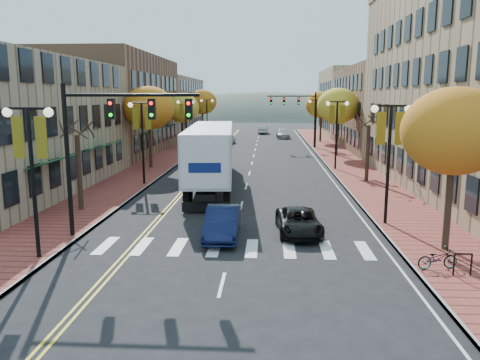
# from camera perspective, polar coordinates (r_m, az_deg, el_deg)

# --- Properties ---
(ground) EXTENTS (200.00, 200.00, 0.00)m
(ground) POSITION_cam_1_polar(r_m,az_deg,el_deg) (18.47, -1.62, -10.25)
(ground) COLOR black
(ground) RESTS_ON ground
(sidewalk_left) EXTENTS (4.00, 85.00, 0.15)m
(sidewalk_left) POSITION_cam_1_polar(r_m,az_deg,el_deg) (51.25, -8.48, 2.89)
(sidewalk_left) COLOR brown
(sidewalk_left) RESTS_ON ground
(sidewalk_right) EXTENTS (4.00, 85.00, 0.15)m
(sidewalk_right) POSITION_cam_1_polar(r_m,az_deg,el_deg) (50.70, 11.87, 2.71)
(sidewalk_right) COLOR brown
(sidewalk_right) RESTS_ON ground
(building_left_mid) EXTENTS (12.00, 24.00, 11.00)m
(building_left_mid) POSITION_cam_1_polar(r_m,az_deg,el_deg) (56.39, -15.96, 8.80)
(building_left_mid) COLOR brown
(building_left_mid) RESTS_ON ground
(building_left_far) EXTENTS (12.00, 26.00, 9.50)m
(building_left_far) POSITION_cam_1_polar(r_m,az_deg,el_deg) (80.43, -10.02, 8.78)
(building_left_far) COLOR #9E8966
(building_left_far) RESTS_ON ground
(building_right_mid) EXTENTS (15.00, 24.00, 10.00)m
(building_right_mid) POSITION_cam_1_polar(r_m,az_deg,el_deg) (61.64, 19.60, 8.22)
(building_right_mid) COLOR brown
(building_right_mid) RESTS_ON ground
(building_right_far) EXTENTS (15.00, 20.00, 11.00)m
(building_right_far) POSITION_cam_1_polar(r_m,az_deg,el_deg) (83.00, 15.42, 9.13)
(building_right_far) COLOR #9E8966
(building_right_far) RESTS_ON ground
(tree_left_a) EXTENTS (0.28, 0.28, 4.20)m
(tree_left_a) POSITION_cam_1_polar(r_m,az_deg,el_deg) (27.68, -19.02, 0.88)
(tree_left_a) COLOR #382619
(tree_left_a) RESTS_ON sidewalk_left
(tree_left_b) EXTENTS (4.48, 4.48, 7.21)m
(tree_left_b) POSITION_cam_1_polar(r_m,az_deg,el_deg) (42.59, -11.04, 8.62)
(tree_left_b) COLOR #382619
(tree_left_b) RESTS_ON sidewalk_left
(tree_left_c) EXTENTS (4.16, 4.16, 6.69)m
(tree_left_c) POSITION_cam_1_polar(r_m,az_deg,el_deg) (58.23, -7.09, 8.70)
(tree_left_c) COLOR #382619
(tree_left_c) RESTS_ON sidewalk_left
(tree_left_d) EXTENTS (4.61, 4.61, 7.42)m
(tree_left_d) POSITION_cam_1_polar(r_m,az_deg,el_deg) (75.99, -4.61, 9.47)
(tree_left_d) COLOR #382619
(tree_left_d) RESTS_ON sidewalk_left
(tree_right_a) EXTENTS (4.16, 4.16, 6.69)m
(tree_right_a) POSITION_cam_1_polar(r_m,az_deg,el_deg) (20.69, 24.65, 5.39)
(tree_right_a) COLOR #382619
(tree_right_a) RESTS_ON sidewalk_right
(tree_right_b) EXTENTS (0.28, 0.28, 4.20)m
(tree_right_b) POSITION_cam_1_polar(r_m,az_deg,el_deg) (36.27, 15.29, 3.15)
(tree_right_b) COLOR #382619
(tree_right_b) RESTS_ON sidewalk_right
(tree_right_c) EXTENTS (4.48, 4.48, 7.21)m
(tree_right_c) POSITION_cam_1_polar(r_m,az_deg,el_deg) (51.80, 11.85, 8.83)
(tree_right_c) COLOR #382619
(tree_right_c) RESTS_ON sidewalk_right
(tree_right_d) EXTENTS (4.35, 4.35, 7.00)m
(tree_right_d) POSITION_cam_1_polar(r_m,az_deg,el_deg) (67.67, 9.88, 9.01)
(tree_right_d) COLOR #382619
(tree_right_d) RESTS_ON sidewalk_right
(lamp_left_a) EXTENTS (1.96, 0.36, 6.05)m
(lamp_left_a) POSITION_cam_1_polar(r_m,az_deg,el_deg) (19.59, -24.13, 2.98)
(lamp_left_a) COLOR black
(lamp_left_a) RESTS_ON ground
(lamp_left_b) EXTENTS (1.96, 0.36, 6.05)m
(lamp_left_b) POSITION_cam_1_polar(r_m,az_deg,el_deg) (34.52, -11.84, 6.36)
(lamp_left_b) COLOR black
(lamp_left_b) RESTS_ON ground
(lamp_left_c) EXTENTS (1.96, 0.36, 6.05)m
(lamp_left_c) POSITION_cam_1_polar(r_m,az_deg,el_deg) (52.08, -6.63, 7.71)
(lamp_left_c) COLOR black
(lamp_left_c) RESTS_ON ground
(lamp_left_d) EXTENTS (1.96, 0.36, 6.05)m
(lamp_left_d) POSITION_cam_1_polar(r_m,az_deg,el_deg) (69.87, -4.05, 8.35)
(lamp_left_d) COLOR black
(lamp_left_d) RESTS_ON ground
(lamp_right_a) EXTENTS (1.96, 0.36, 6.05)m
(lamp_right_a) POSITION_cam_1_polar(r_m,az_deg,el_deg) (24.09, 17.78, 4.56)
(lamp_right_a) COLOR black
(lamp_right_a) RESTS_ON ground
(lamp_right_b) EXTENTS (1.96, 0.36, 6.05)m
(lamp_right_b) POSITION_cam_1_polar(r_m,az_deg,el_deg) (41.73, 11.72, 6.98)
(lamp_right_b) COLOR black
(lamp_right_b) RESTS_ON ground
(lamp_right_c) EXTENTS (1.96, 0.36, 6.05)m
(lamp_right_c) POSITION_cam_1_polar(r_m,az_deg,el_deg) (59.58, 9.25, 7.94)
(lamp_right_c) COLOR black
(lamp_right_c) RESTS_ON ground
(traffic_mast_near) EXTENTS (6.10, 0.35, 7.00)m
(traffic_mast_near) POSITION_cam_1_polar(r_m,az_deg,el_deg) (21.48, -15.75, 5.72)
(traffic_mast_near) COLOR black
(traffic_mast_near) RESTS_ON ground
(traffic_mast_far) EXTENTS (6.10, 0.34, 7.00)m
(traffic_mast_far) POSITION_cam_1_polar(r_m,az_deg,el_deg) (59.39, 7.31, 8.59)
(traffic_mast_far) COLOR black
(traffic_mast_far) RESTS_ON ground
(semi_truck) EXTENTS (4.10, 17.79, 4.41)m
(semi_truck) POSITION_cam_1_polar(r_m,az_deg,el_deg) (33.87, -3.44, 3.57)
(semi_truck) COLOR black
(semi_truck) RESTS_ON ground
(navy_sedan) EXTENTS (1.58, 4.35, 1.42)m
(navy_sedan) POSITION_cam_1_polar(r_m,az_deg,el_deg) (21.63, -2.13, -5.21)
(navy_sedan) COLOR black
(navy_sedan) RESTS_ON ground
(black_suv) EXTENTS (2.21, 4.34, 1.18)m
(black_suv) POSITION_cam_1_polar(r_m,az_deg,el_deg) (22.41, 7.16, -5.07)
(black_suv) COLOR black
(black_suv) RESTS_ON ground
(car_far_white) EXTENTS (2.05, 4.19, 1.38)m
(car_far_white) POSITION_cam_1_polar(r_m,az_deg,el_deg) (65.11, -1.46, 5.06)
(car_far_white) COLOR silver
(car_far_white) RESTS_ON ground
(car_far_silver) EXTENTS (2.16, 4.94, 1.41)m
(car_far_silver) POSITION_cam_1_polar(r_m,az_deg,el_deg) (74.10, 5.26, 5.65)
(car_far_silver) COLOR #ACADB4
(car_far_silver) RESTS_ON ground
(car_far_oncoming) EXTENTS (1.83, 4.16, 1.33)m
(car_far_oncoming) POSITION_cam_1_polar(r_m,az_deg,el_deg) (82.65, 2.86, 6.11)
(car_far_oncoming) COLOR #9D9EA4
(car_far_oncoming) RESTS_ON ground
(bicycle) EXTENTS (1.60, 0.82, 0.80)m
(bicycle) POSITION_cam_1_polar(r_m,az_deg,el_deg) (18.93, 22.93, -8.80)
(bicycle) COLOR gray
(bicycle) RESTS_ON sidewalk_right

